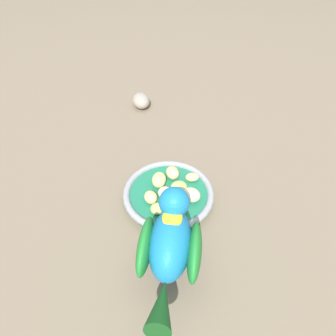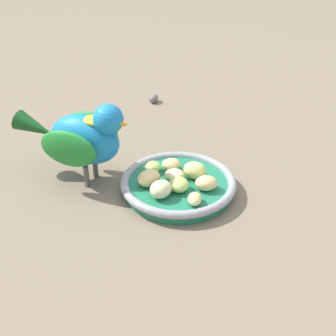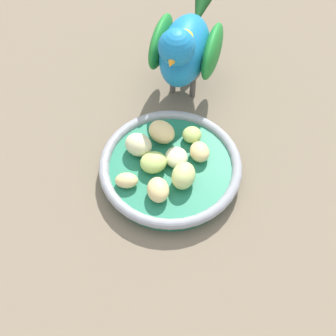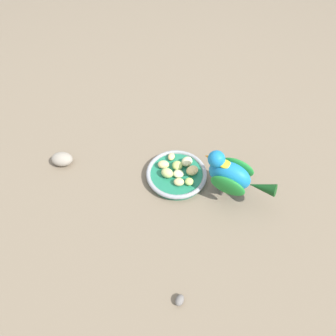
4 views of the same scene
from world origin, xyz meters
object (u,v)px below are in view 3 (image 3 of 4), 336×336
object	(u,v)px
apple_piece_0	(138,145)
apple_piece_7	(127,180)
apple_piece_3	(183,176)
apple_piece_2	(176,157)
apple_piece_8	(200,152)
apple_piece_1	(158,190)
apple_piece_5	(192,135)
apple_piece_6	(153,162)
apple_piece_4	(162,132)
parrot	(186,45)
feeding_bowl	(169,168)

from	to	relation	value
apple_piece_0	apple_piece_7	world-z (taller)	apple_piece_0
apple_piece_3	apple_piece_7	size ratio (longest dim) A/B	1.31
apple_piece_2	apple_piece_8	bearing A→B (deg)	-17.61
apple_piece_3	apple_piece_2	bearing A→B (deg)	71.47
apple_piece_0	apple_piece_1	xyz separation A→B (m)	(-0.01, -0.07, -0.00)
apple_piece_5	apple_piece_6	size ratio (longest dim) A/B	0.75
apple_piece_2	apple_piece_5	distance (m)	0.04
apple_piece_2	apple_piece_8	xyz separation A→B (m)	(0.03, -0.01, 0.00)
apple_piece_0	apple_piece_8	distance (m)	0.08
apple_piece_0	apple_piece_3	xyz separation A→B (m)	(0.02, -0.07, 0.00)
apple_piece_2	apple_piece_6	bearing A→B (deg)	165.51
apple_piece_1	apple_piece_2	bearing A→B (deg)	33.76
apple_piece_0	apple_piece_3	size ratio (longest dim) A/B	0.97
apple_piece_2	apple_piece_5	world-z (taller)	same
apple_piece_3	apple_piece_4	world-z (taller)	apple_piece_3
apple_piece_2	apple_piece_3	xyz separation A→B (m)	(-0.01, -0.03, 0.01)
apple_piece_4	apple_piece_8	bearing A→B (deg)	-64.33
apple_piece_7	parrot	distance (m)	0.21
apple_piece_1	apple_piece_7	distance (m)	0.04
apple_piece_1	apple_piece_6	bearing A→B (deg)	66.37
apple_piece_2	apple_piece_3	bearing A→B (deg)	-108.53
apple_piece_0	apple_piece_2	world-z (taller)	apple_piece_0
apple_piece_6	apple_piece_8	xyz separation A→B (m)	(0.06, -0.02, -0.00)
apple_piece_0	apple_piece_4	bearing A→B (deg)	3.91
apple_piece_4	parrot	xyz separation A→B (m)	(0.09, 0.08, 0.05)
apple_piece_2	apple_piece_4	size ratio (longest dim) A/B	0.84
apple_piece_5	apple_piece_6	distance (m)	0.07
apple_piece_5	apple_piece_6	world-z (taller)	apple_piece_6
apple_piece_1	apple_piece_2	world-z (taller)	apple_piece_1
parrot	apple_piece_7	bearing A→B (deg)	-6.49
apple_piece_4	apple_piece_5	xyz separation A→B (m)	(0.03, -0.02, -0.00)
apple_piece_2	apple_piece_6	world-z (taller)	apple_piece_6
apple_piece_5	apple_piece_0	bearing A→B (deg)	163.84
apple_piece_7	apple_piece_1	bearing A→B (deg)	-54.23
apple_piece_5	parrot	size ratio (longest dim) A/B	0.15
apple_piece_0	apple_piece_6	xyz separation A→B (m)	(0.00, -0.03, -0.00)
apple_piece_5	parrot	distance (m)	0.13
apple_piece_1	apple_piece_7	world-z (taller)	apple_piece_1
apple_piece_3	apple_piece_4	distance (m)	0.08
apple_piece_3	apple_piece_6	xyz separation A→B (m)	(-0.02, 0.04, -0.00)
apple_piece_0	apple_piece_6	bearing A→B (deg)	-85.06
apple_piece_3	apple_piece_8	world-z (taller)	apple_piece_3
apple_piece_4	apple_piece_6	xyz separation A→B (m)	(-0.03, -0.04, -0.00)
feeding_bowl	apple_piece_5	bearing A→B (deg)	23.94
apple_piece_6	parrot	size ratio (longest dim) A/B	0.20
apple_piece_2	apple_piece_5	bearing A→B (deg)	27.94
apple_piece_4	apple_piece_0	bearing A→B (deg)	-176.09
apple_piece_2	apple_piece_8	distance (m)	0.03
apple_piece_0	apple_piece_1	bearing A→B (deg)	-101.22
apple_piece_8	parrot	world-z (taller)	parrot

